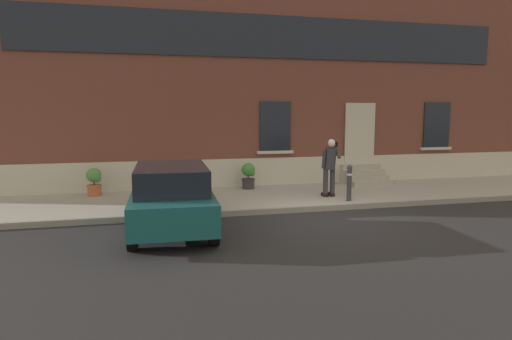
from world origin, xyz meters
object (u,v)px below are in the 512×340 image
at_px(planter_charcoal, 249,175).
at_px(planter_cream, 174,177).
at_px(hatchback_car_teal, 172,196).
at_px(bollard_near_person, 349,182).
at_px(planter_terracotta, 94,181).
at_px(person_on_phone, 330,164).

bearing_deg(planter_charcoal, planter_cream, 174.82).
distance_m(hatchback_car_teal, bollard_near_person, 5.27).
xyz_separation_m(hatchback_car_teal, planter_terracotta, (-2.11, 3.95, -0.18)).
xyz_separation_m(planter_terracotta, planter_charcoal, (4.83, 0.09, 0.00)).
xyz_separation_m(bollard_near_person, person_on_phone, (-0.31, 0.70, 0.44)).
xyz_separation_m(person_on_phone, planter_charcoal, (-2.05, 1.96, -0.54)).
xyz_separation_m(bollard_near_person, planter_charcoal, (-2.35, 2.65, -0.11)).
height_order(planter_terracotta, planter_charcoal, same).
height_order(bollard_near_person, planter_terracotta, bollard_near_person).
bearing_deg(planter_cream, person_on_phone, -25.98).
xyz_separation_m(hatchback_car_teal, person_on_phone, (4.78, 2.09, 0.36)).
height_order(person_on_phone, planter_charcoal, person_on_phone).
relative_size(person_on_phone, planter_charcoal, 2.03).
bearing_deg(planter_cream, planter_charcoal, -5.18).
distance_m(bollard_near_person, planter_charcoal, 3.55).
relative_size(bollard_near_person, person_on_phone, 0.60).
bearing_deg(planter_cream, bollard_near_person, -31.06).
xyz_separation_m(hatchback_car_teal, bollard_near_person, (5.08, 1.39, -0.08)).
relative_size(planter_cream, planter_charcoal, 1.00).
bearing_deg(bollard_near_person, planter_charcoal, 131.57).
bearing_deg(planter_terracotta, planter_cream, 7.41).
relative_size(planter_terracotta, planter_charcoal, 1.00).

